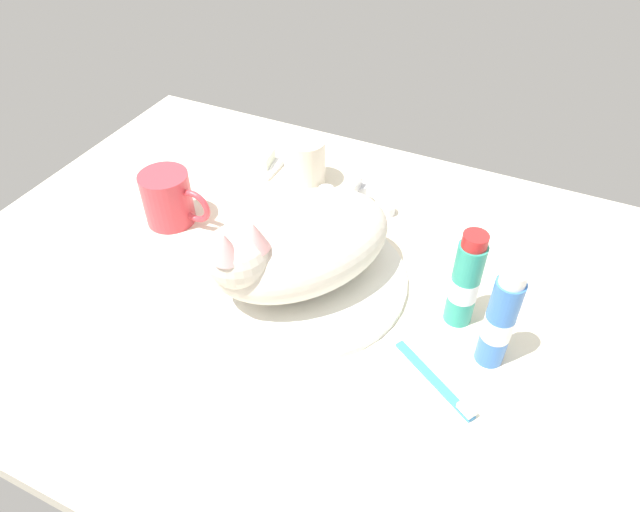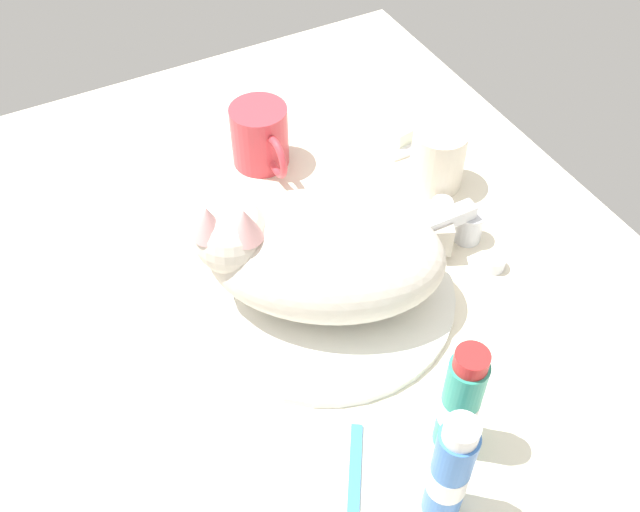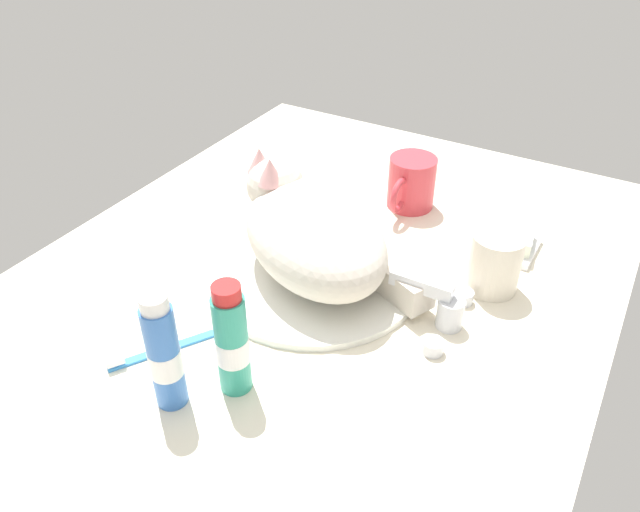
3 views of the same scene
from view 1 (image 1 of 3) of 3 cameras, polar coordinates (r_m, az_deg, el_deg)
The scene contains 11 objects.
ground_plane at distance 86.78cm, azimuth -1.73°, elevation -3.18°, with size 110.00×82.50×3.00cm, color silver.
sink_basin at distance 85.34cm, azimuth -1.75°, elevation -2.22°, with size 31.29×31.29×1.09cm, color silver.
faucet at distance 97.61cm, azimuth 3.39°, elevation 6.07°, with size 14.33×10.52×6.41cm.
cat at distance 80.30cm, azimuth -2.54°, elevation 1.25°, with size 29.74×34.67×15.46cm.
coffee_mug at distance 97.12cm, azimuth -14.92°, elevation 5.59°, with size 12.33×8.10×9.07cm.
rinse_cup at distance 103.07cm, azimuth -1.52°, elevation 9.39°, with size 7.41×7.41×8.91cm.
soap_dish at distance 110.12cm, azimuth -6.53°, elevation 9.09°, with size 9.00×6.40×1.20cm, color white.
soap_bar at distance 109.19cm, azimuth -6.60°, elevation 9.85°, with size 6.64×4.76×2.26cm, color silver.
toothpaste_bottle at distance 77.80cm, azimuth 14.36°, elevation -2.52°, with size 3.95×3.95×15.21cm.
mouthwash_bottle at distance 73.78cm, azimuth 17.58°, elevation -6.20°, with size 3.76×3.76×15.69cm.
toothbrush at distance 74.55cm, azimuth 11.81°, elevation -12.34°, with size 12.53×8.52×1.60cm.
Camera 1 is at (28.32, -54.10, 60.17)cm, focal length 31.91 mm.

